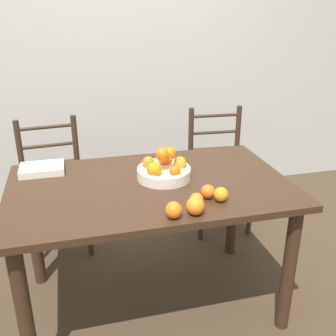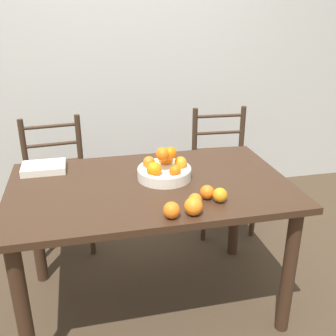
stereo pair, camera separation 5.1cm
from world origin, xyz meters
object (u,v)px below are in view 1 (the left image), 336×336
object	(u,v)px
fruit_bowl	(164,169)
orange_loose_2	(195,206)
orange_loose_1	(221,194)
book_stack	(42,169)
orange_loose_3	(197,200)
orange_loose_0	(174,210)
orange_loose_4	(208,192)
chair_left	(54,188)
chair_right	(218,171)

from	to	relation	value
fruit_bowl	orange_loose_2	world-z (taller)	fruit_bowl
fruit_bowl	orange_loose_1	world-z (taller)	fruit_bowl
orange_loose_2	book_stack	xyz separation A→B (m)	(-0.68, 0.67, -0.02)
orange_loose_2	orange_loose_3	size ratio (longest dim) A/B	1.29
orange_loose_0	orange_loose_4	xyz separation A→B (m)	(0.21, 0.14, -0.00)
orange_loose_0	chair_left	xyz separation A→B (m)	(-0.55, 1.16, -0.36)
orange_loose_0	orange_loose_4	distance (m)	0.25
chair_left	chair_right	distance (m)	1.23
orange_loose_1	orange_loose_4	distance (m)	0.07
fruit_bowl	orange_loose_1	bearing A→B (deg)	-59.33
orange_loose_0	chair_right	xyz separation A→B (m)	(0.67, 1.16, -0.36)
orange_loose_1	orange_loose_0	bearing A→B (deg)	-159.44
orange_loose_0	orange_loose_1	world-z (taller)	orange_loose_0
orange_loose_3	chair_right	world-z (taller)	chair_right
orange_loose_0	book_stack	bearing A→B (deg)	130.57
chair_left	chair_right	size ratio (longest dim) A/B	1.00
orange_loose_1	orange_loose_4	xyz separation A→B (m)	(-0.05, 0.05, -0.00)
fruit_bowl	chair_right	world-z (taller)	fruit_bowl
orange_loose_2	chair_right	size ratio (longest dim) A/B	0.09
fruit_bowl	orange_loose_3	distance (m)	0.36
fruit_bowl	chair_right	distance (m)	1.02
orange_loose_1	book_stack	distance (m)	1.01
chair_left	book_stack	xyz separation A→B (m)	(-0.02, -0.48, 0.34)
chair_left	orange_loose_2	bearing A→B (deg)	-65.80
orange_loose_4	chair_right	size ratio (longest dim) A/B	0.07
chair_left	orange_loose_0	bearing A→B (deg)	-69.85
book_stack	orange_loose_3	bearing A→B (deg)	-40.06
book_stack	orange_loose_4	bearing A→B (deg)	-34.07
orange_loose_4	chair_right	bearing A→B (deg)	65.31
orange_loose_3	chair_left	bearing A→B (deg)	122.40
orange_loose_0	orange_loose_1	xyz separation A→B (m)	(0.26, 0.10, -0.00)
fruit_bowl	orange_loose_3	bearing A→B (deg)	-78.80
orange_loose_1	chair_right	bearing A→B (deg)	68.49
orange_loose_0	chair_left	distance (m)	1.33
orange_loose_0	orange_loose_2	bearing A→B (deg)	3.51
book_stack	orange_loose_2	bearing A→B (deg)	-44.57
chair_left	book_stack	world-z (taller)	chair_left
book_stack	orange_loose_1	bearing A→B (deg)	-34.66
orange_loose_1	book_stack	xyz separation A→B (m)	(-0.83, 0.58, -0.02)
orange_loose_3	orange_loose_0	bearing A→B (deg)	-148.96
chair_left	book_stack	distance (m)	0.59
orange_loose_0	orange_loose_2	size ratio (longest dim) A/B	0.90
orange_loose_3	chair_left	size ratio (longest dim) A/B	0.07
chair_left	chair_right	xyz separation A→B (m)	(1.23, 0.00, 0.00)
orange_loose_4	chair_left	size ratio (longest dim) A/B	0.07
orange_loose_4	chair_left	bearing A→B (deg)	126.92
orange_loose_4	chair_left	distance (m)	1.32
orange_loose_0	orange_loose_4	bearing A→B (deg)	34.22
fruit_bowl	orange_loose_4	bearing A→B (deg)	-62.64
orange_loose_0	orange_loose_3	size ratio (longest dim) A/B	1.16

